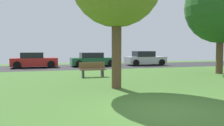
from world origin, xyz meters
name	(u,v)px	position (x,y,z in m)	size (l,w,h in m)	color
ground_plane	(164,110)	(0.00, 0.00, 0.00)	(44.00, 44.00, 0.00)	#3D6628
road_strip	(78,67)	(0.00, 16.00, 0.00)	(44.00, 6.40, 0.01)	#28282B
maple_tree_near	(221,8)	(8.47, 7.35, 4.51)	(4.85, 4.85, 6.96)	brown
parked_car_red	(34,61)	(-3.95, 16.34, 0.63)	(4.02, 2.07, 1.37)	#B21E1E
parked_car_green	(93,60)	(1.48, 16.24, 0.62)	(4.35, 2.06, 1.33)	#195633
parked_car_silver	(145,59)	(6.91, 16.09, 0.66)	(4.05, 2.04, 1.45)	#B7B7BC
park_bench	(93,69)	(-0.34, 8.11, 0.46)	(1.60, 0.45, 0.90)	brown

